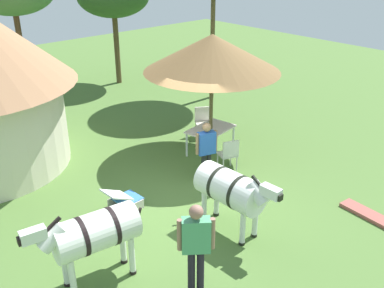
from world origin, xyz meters
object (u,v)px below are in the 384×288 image
at_px(patio_chair_east_end, 229,153).
at_px(striped_lounge_chair, 123,199).
at_px(shade_umbrella, 212,53).
at_px(zebra_nearest_camera, 232,190).
at_px(standing_watcher, 196,242).
at_px(zebra_by_umbrella, 93,233).
at_px(guest_beside_umbrella, 206,147).
at_px(patio_chair_near_lawn, 203,120).
at_px(patio_dining_table, 211,131).

height_order(patio_chair_east_end, striped_lounge_chair, patio_chair_east_end).
bearing_deg(shade_umbrella, zebra_nearest_camera, -127.61).
xyz_separation_m(patio_chair_east_end, striped_lounge_chair, (-3.03, 0.33, -0.27)).
bearing_deg(striped_lounge_chair, standing_watcher, -12.49).
bearing_deg(striped_lounge_chair, zebra_by_umbrella, -47.95).
height_order(guest_beside_umbrella, zebra_nearest_camera, guest_beside_umbrella).
relative_size(guest_beside_umbrella, zebra_by_umbrella, 0.75).
xyz_separation_m(patio_chair_near_lawn, striped_lounge_chair, (-4.11, -1.80, -0.27)).
xyz_separation_m(patio_dining_table, standing_watcher, (-3.99, -3.76, 0.39)).
bearing_deg(patio_dining_table, patio_chair_east_end, -111.05).
xyz_separation_m(patio_chair_near_lawn, zebra_nearest_camera, (-2.91, -3.95, 0.45)).
xyz_separation_m(patio_dining_table, guest_beside_umbrella, (-1.25, -1.14, 0.30)).
height_order(striped_lounge_chair, zebra_nearest_camera, zebra_nearest_camera).
height_order(patio_chair_east_end, zebra_by_umbrella, zebra_by_umbrella).
bearing_deg(guest_beside_umbrella, patio_chair_east_end, 18.80).
relative_size(patio_dining_table, zebra_nearest_camera, 0.69).
xyz_separation_m(shade_umbrella, standing_watcher, (-3.99, -3.76, -1.80)).
distance_m(standing_watcher, zebra_nearest_camera, 1.91).
relative_size(patio_dining_table, patio_chair_near_lawn, 1.61).
height_order(patio_dining_table, patio_chair_near_lawn, patio_chair_near_lawn).
relative_size(shade_umbrella, patio_chair_near_lawn, 4.00).
bearing_deg(guest_beside_umbrella, patio_dining_table, 59.59).
height_order(patio_dining_table, zebra_by_umbrella, zebra_by_umbrella).
distance_m(shade_umbrella, standing_watcher, 5.77).
xyz_separation_m(standing_watcher, zebra_nearest_camera, (1.73, 0.82, -0.07)).
bearing_deg(shade_umbrella, guest_beside_umbrella, -137.71).
relative_size(guest_beside_umbrella, standing_watcher, 0.91).
distance_m(patio_dining_table, zebra_nearest_camera, 3.72).
height_order(patio_dining_table, guest_beside_umbrella, guest_beside_umbrella).
bearing_deg(patio_chair_near_lawn, patio_chair_east_end, 95.66).
bearing_deg(patio_chair_east_end, striped_lounge_chair, -165.21).
bearing_deg(shade_umbrella, striped_lounge_chair, -167.21).
xyz_separation_m(standing_watcher, striped_lounge_chair, (0.53, 2.98, -0.80)).
relative_size(patio_dining_table, standing_watcher, 0.83).
height_order(patio_chair_near_lawn, zebra_by_umbrella, zebra_by_umbrella).
height_order(shade_umbrella, striped_lounge_chair, shade_umbrella).
xyz_separation_m(guest_beside_umbrella, zebra_by_umbrella, (-3.85, -1.26, 0.06)).
relative_size(patio_chair_near_lawn, striped_lounge_chair, 1.06).
bearing_deg(zebra_nearest_camera, patio_chair_east_end, -137.00).
height_order(patio_chair_east_end, standing_watcher, standing_watcher).
bearing_deg(striped_lounge_chair, zebra_nearest_camera, 26.66).
height_order(shade_umbrella, zebra_nearest_camera, shade_umbrella).
distance_m(patio_chair_east_end, standing_watcher, 4.47).
xyz_separation_m(zebra_nearest_camera, zebra_by_umbrella, (-2.84, 0.54, 0.04)).
relative_size(patio_chair_near_lawn, zebra_by_umbrella, 0.43).
bearing_deg(patio_dining_table, guest_beside_umbrella, -137.71).
bearing_deg(guest_beside_umbrella, zebra_nearest_camera, -102.03).
bearing_deg(patio_chair_east_end, zebra_by_umbrella, -143.62).
bearing_deg(zebra_by_umbrella, striped_lounge_chair, -37.45).
relative_size(patio_chair_east_end, zebra_by_umbrella, 0.43).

